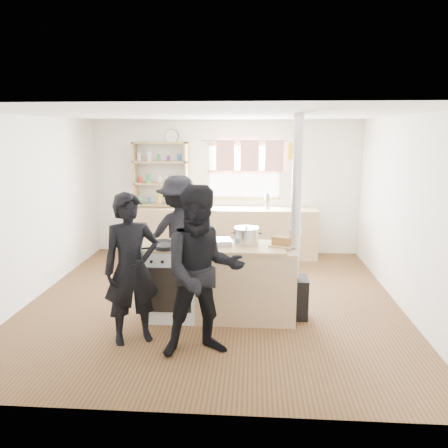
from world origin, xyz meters
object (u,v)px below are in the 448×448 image
at_px(stockpot_counter, 246,236).
at_px(person_far, 180,235).
at_px(thermos, 268,201).
at_px(person_near_right, 203,272).
at_px(roast_tray, 218,242).
at_px(stockpot_stove, 193,236).
at_px(cooking_island, 221,281).
at_px(person_near_left, 132,269).
at_px(bread_board, 281,242).
at_px(skillet_greens, 165,246).
at_px(flue_heater, 294,267).

height_order(stockpot_counter, person_far, person_far).
relative_size(thermos, person_near_right, 0.15).
bearing_deg(roast_tray, stockpot_counter, 11.57).
xyz_separation_m(stockpot_stove, stockpot_counter, (0.66, -0.01, 0.02)).
distance_m(cooking_island, person_near_left, 1.21).
xyz_separation_m(cooking_island, bread_board, (0.73, -0.00, 0.51)).
bearing_deg(skillet_greens, person_far, 90.84).
relative_size(roast_tray, flue_heater, 0.14).
xyz_separation_m(thermos, person_far, (-1.30, -1.90, -0.19)).
bearing_deg(person_near_right, stockpot_counter, 51.40).
bearing_deg(person_near_left, bread_board, -4.67).
bearing_deg(stockpot_counter, stockpot_stove, 178.97).
height_order(thermos, person_near_left, person_near_left).
distance_m(thermos, flue_heater, 2.74).
height_order(cooking_island, person_near_right, person_near_right).
height_order(skillet_greens, person_far, person_far).
distance_m(thermos, stockpot_stove, 2.84).
bearing_deg(roast_tray, stockpot_stove, 165.33).
height_order(stockpot_counter, person_near_left, person_near_left).
relative_size(person_near_left, person_far, 0.99).
xyz_separation_m(bread_board, flue_heater, (0.17, 0.07, -0.33)).
distance_m(skillet_greens, person_near_left, 0.57).
distance_m(stockpot_counter, person_near_right, 1.12).
bearing_deg(bread_board, flue_heater, 23.99).
distance_m(person_near_left, person_near_right, 0.84).
bearing_deg(stockpot_stove, bread_board, -5.93).
height_order(flue_heater, person_far, flue_heater).
height_order(bread_board, person_near_right, person_near_right).
bearing_deg(roast_tray, person_near_right, -94.62).
bearing_deg(flue_heater, person_near_left, -157.14).
height_order(roast_tray, bread_board, bread_board).
bearing_deg(person_near_right, person_far, 90.66).
xyz_separation_m(cooking_island, roast_tray, (-0.04, 0.03, 0.50)).
distance_m(stockpot_counter, person_far, 1.25).
bearing_deg(cooking_island, thermos, 76.93).
distance_m(thermos, skillet_greens, 3.24).
height_order(cooking_island, stockpot_stove, stockpot_stove).
xyz_separation_m(stockpot_counter, person_near_right, (-0.42, -1.03, -0.14)).
xyz_separation_m(stockpot_counter, flue_heater, (0.59, -0.03, -0.38)).
relative_size(roast_tray, bread_board, 1.07).
bearing_deg(cooking_island, stockpot_stove, 162.62).
xyz_separation_m(thermos, skillet_greens, (-1.29, -2.98, -0.08)).
bearing_deg(person_near_left, thermos, 38.30).
bearing_deg(person_far, cooking_island, 108.31).
bearing_deg(bread_board, stockpot_counter, 166.63).
relative_size(roast_tray, person_near_left, 0.22).
bearing_deg(stockpot_stove, roast_tray, -14.67).
relative_size(bread_board, person_far, 0.20).
height_order(skillet_greens, person_near_left, person_near_left).
bearing_deg(skillet_greens, stockpot_counter, 17.85).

